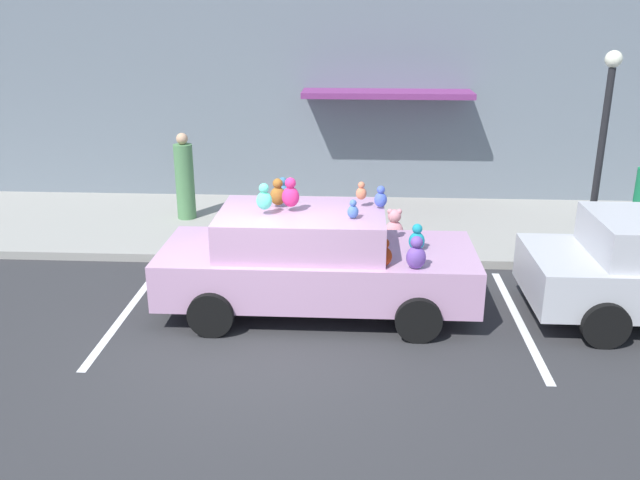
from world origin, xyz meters
The scene contains 9 objects.
ground_plane centered at (0.00, 0.00, 0.00)m, with size 60.00×60.00×0.00m, color #2D2D30.
sidewalk centered at (0.00, 5.00, 0.07)m, with size 24.00×4.00×0.15m, color gray.
storefront_building centered at (0.02, 7.14, 3.19)m, with size 24.00×1.25×6.40m.
parking_stripe_front centered at (3.77, 1.00, 0.00)m, with size 0.12×3.60×0.01m, color silver.
parking_stripe_rear centered at (-2.02, 1.00, 0.00)m, with size 0.12×3.60×0.01m, color silver.
plush_covered_car centered at (0.77, 1.20, 0.80)m, with size 4.58×2.03×2.05m.
teddy_bear_on_sidewalk centered at (2.08, 3.85, 0.46)m, with size 0.35×0.29×0.66m.
street_lamp_post centered at (5.50, 3.50, 2.32)m, with size 0.28×0.28×3.50m.
pedestrian_walking_past centered at (-2.13, 5.19, 0.97)m, with size 0.38×0.38×1.77m.
Camera 1 is at (1.38, -8.04, 4.36)m, focal length 37.94 mm.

